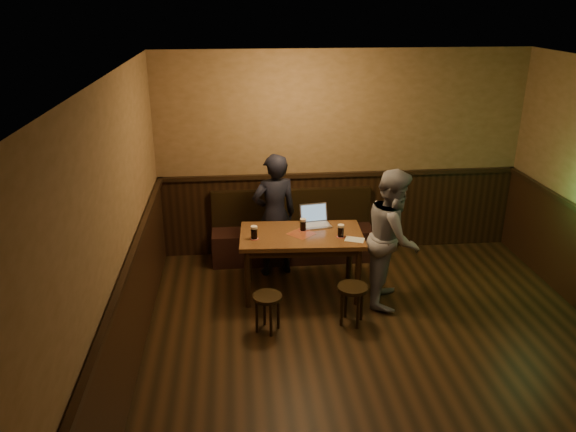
{
  "coord_description": "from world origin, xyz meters",
  "views": [
    {
      "loc": [
        -1.46,
        -4.33,
        3.4
      ],
      "look_at": [
        -0.86,
        1.66,
        1.05
      ],
      "focal_mm": 35.0,
      "sensor_mm": 36.0,
      "label": 1
    }
  ],
  "objects_px": {
    "stool_right": "(352,294)",
    "pint_right": "(341,231)",
    "stool_left": "(267,302)",
    "person_suit": "(275,215)",
    "bench": "(292,237)",
    "laptop": "(315,220)",
    "person_grey": "(393,237)",
    "pint_left": "(254,232)",
    "pub_table": "(301,242)",
    "pint_mid": "(303,225)"
  },
  "relations": [
    {
      "from": "person_suit",
      "to": "person_grey",
      "type": "bearing_deg",
      "value": 132.54
    },
    {
      "from": "stool_right",
      "to": "pint_right",
      "type": "height_order",
      "value": "pint_right"
    },
    {
      "from": "bench",
      "to": "person_suit",
      "type": "distance_m",
      "value": 0.71
    },
    {
      "from": "stool_right",
      "to": "pint_left",
      "type": "height_order",
      "value": "pint_left"
    },
    {
      "from": "bench",
      "to": "stool_left",
      "type": "distance_m",
      "value": 1.86
    },
    {
      "from": "stool_left",
      "to": "person_suit",
      "type": "height_order",
      "value": "person_suit"
    },
    {
      "from": "laptop",
      "to": "pub_table",
      "type": "bearing_deg",
      "value": -134.48
    },
    {
      "from": "pub_table",
      "to": "person_grey",
      "type": "relative_size",
      "value": 0.92
    },
    {
      "from": "stool_right",
      "to": "person_grey",
      "type": "xyz_separation_m",
      "value": [
        0.56,
        0.47,
        0.45
      ]
    },
    {
      "from": "stool_left",
      "to": "pint_left",
      "type": "height_order",
      "value": "pint_left"
    },
    {
      "from": "laptop",
      "to": "stool_right",
      "type": "bearing_deg",
      "value": -83.55
    },
    {
      "from": "pint_right",
      "to": "person_suit",
      "type": "bearing_deg",
      "value": 136.08
    },
    {
      "from": "pint_right",
      "to": "bench",
      "type": "bearing_deg",
      "value": 111.86
    },
    {
      "from": "stool_left",
      "to": "pint_left",
      "type": "bearing_deg",
      "value": 97.87
    },
    {
      "from": "stool_right",
      "to": "pint_mid",
      "type": "xyz_separation_m",
      "value": [
        -0.44,
        0.86,
        0.49
      ]
    },
    {
      "from": "pint_left",
      "to": "pint_mid",
      "type": "height_order",
      "value": "pint_left"
    },
    {
      "from": "pint_left",
      "to": "person_grey",
      "type": "xyz_separation_m",
      "value": [
        1.6,
        -0.2,
        -0.04
      ]
    },
    {
      "from": "pint_mid",
      "to": "pint_left",
      "type": "bearing_deg",
      "value": -162.64
    },
    {
      "from": "bench",
      "to": "stool_right",
      "type": "distance_m",
      "value": 1.81
    },
    {
      "from": "stool_left",
      "to": "person_grey",
      "type": "xyz_separation_m",
      "value": [
        1.5,
        0.53,
        0.47
      ]
    },
    {
      "from": "stool_right",
      "to": "bench",
      "type": "bearing_deg",
      "value": 105.24
    },
    {
      "from": "stool_right",
      "to": "pint_right",
      "type": "relative_size",
      "value": 2.95
    },
    {
      "from": "pub_table",
      "to": "stool_right",
      "type": "height_order",
      "value": "pub_table"
    },
    {
      "from": "stool_left",
      "to": "pint_mid",
      "type": "distance_m",
      "value": 1.16
    },
    {
      "from": "stool_right",
      "to": "person_suit",
      "type": "distance_m",
      "value": 1.59
    },
    {
      "from": "bench",
      "to": "pint_right",
      "type": "height_order",
      "value": "bench"
    },
    {
      "from": "pint_left",
      "to": "person_suit",
      "type": "height_order",
      "value": "person_suit"
    },
    {
      "from": "pint_right",
      "to": "stool_left",
      "type": "bearing_deg",
      "value": -142.93
    },
    {
      "from": "pub_table",
      "to": "stool_left",
      "type": "bearing_deg",
      "value": -116.22
    },
    {
      "from": "stool_right",
      "to": "laptop",
      "type": "xyz_separation_m",
      "value": [
        -0.27,
        1.04,
        0.48
      ]
    },
    {
      "from": "bench",
      "to": "person_grey",
      "type": "distance_m",
      "value": 1.72
    },
    {
      "from": "stool_left",
      "to": "pint_right",
      "type": "relative_size",
      "value": 2.78
    },
    {
      "from": "stool_right",
      "to": "pint_right",
      "type": "bearing_deg",
      "value": 92.49
    },
    {
      "from": "bench",
      "to": "pint_left",
      "type": "height_order",
      "value": "bench"
    },
    {
      "from": "person_suit",
      "to": "pub_table",
      "type": "bearing_deg",
      "value": 101.84
    },
    {
      "from": "pint_mid",
      "to": "person_grey",
      "type": "relative_size",
      "value": 0.09
    },
    {
      "from": "pint_left",
      "to": "pint_right",
      "type": "xyz_separation_m",
      "value": [
        1.01,
        -0.04,
        -0.0
      ]
    },
    {
      "from": "stool_left",
      "to": "stool_right",
      "type": "bearing_deg",
      "value": 3.67
    },
    {
      "from": "pint_right",
      "to": "person_grey",
      "type": "relative_size",
      "value": 0.1
    },
    {
      "from": "pub_table",
      "to": "person_suit",
      "type": "xyz_separation_m",
      "value": [
        -0.28,
        0.56,
        0.13
      ]
    },
    {
      "from": "pint_right",
      "to": "person_suit",
      "type": "height_order",
      "value": "person_suit"
    },
    {
      "from": "pint_left",
      "to": "pub_table",
      "type": "bearing_deg",
      "value": 9.21
    },
    {
      "from": "bench",
      "to": "stool_left",
      "type": "bearing_deg",
      "value": -104.39
    },
    {
      "from": "stool_left",
      "to": "laptop",
      "type": "bearing_deg",
      "value": 58.8
    },
    {
      "from": "pub_table",
      "to": "person_grey",
      "type": "xyz_separation_m",
      "value": [
        1.03,
        -0.29,
        0.14
      ]
    },
    {
      "from": "pint_right",
      "to": "laptop",
      "type": "bearing_deg",
      "value": 120.75
    },
    {
      "from": "bench",
      "to": "pint_left",
      "type": "distance_m",
      "value": 1.33
    },
    {
      "from": "bench",
      "to": "person_grey",
      "type": "bearing_deg",
      "value": -50.96
    },
    {
      "from": "pint_left",
      "to": "bench",
      "type": "bearing_deg",
      "value": 62.26
    },
    {
      "from": "pub_table",
      "to": "person_grey",
      "type": "distance_m",
      "value": 1.08
    }
  ]
}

